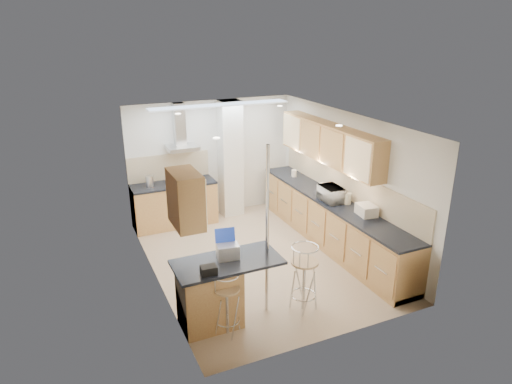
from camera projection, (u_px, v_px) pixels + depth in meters
name	position (u px, v px, depth m)	size (l,w,h in m)	color
ground	(258.00, 259.00, 8.18)	(4.80, 4.80, 0.00)	tan
room_shell	(266.00, 169.00, 8.09)	(3.64, 4.84, 2.51)	silver
right_counter	(330.00, 222.00, 8.60)	(0.63, 4.40, 0.92)	#B27847
back_counter	(175.00, 204.00, 9.45)	(1.70, 0.63, 0.92)	#B27847
peninsula	(228.00, 290.00, 6.34)	(1.47, 0.72, 0.94)	#B27847
microwave	(331.00, 194.00, 8.29)	(0.50, 0.34, 0.28)	silver
laptop	(228.00, 251.00, 6.22)	(0.29, 0.22, 0.20)	#A6A9AE
bag	(209.00, 270.00, 5.83)	(0.21, 0.15, 0.11)	black
bar_stool_near	(227.00, 304.00, 6.06)	(0.38, 0.38, 0.92)	tan
bar_stool_end	(304.00, 278.00, 6.58)	(0.42, 0.42, 1.03)	tan
jar_a	(322.00, 188.00, 8.75)	(0.12, 0.12, 0.18)	silver
jar_b	(294.00, 173.00, 9.67)	(0.11, 0.11, 0.14)	silver
jar_c	(347.00, 199.00, 8.18)	(0.14, 0.14, 0.20)	#B4AD90
jar_d	(340.00, 200.00, 8.21)	(0.10, 0.10, 0.15)	silver
bread_bin	(367.00, 210.00, 7.69)	(0.27, 0.34, 0.18)	silver
kettle	(150.00, 181.00, 9.04)	(0.16, 0.16, 0.23)	silver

